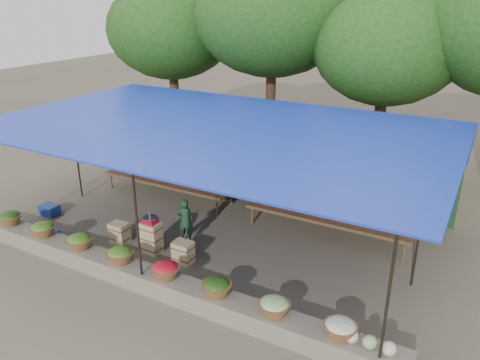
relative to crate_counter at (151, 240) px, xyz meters
The scene contains 16 objects.
ground 1.82m from the crate_counter, 61.48° to the left, with size 60.00×60.00×0.00m, color brown.
stone_curb 1.46m from the crate_counter, 53.92° to the right, with size 10.60×0.55×0.40m, color #665F51.
stall_canopy 3.00m from the crate_counter, 62.41° to the left, with size 10.80×6.60×2.82m.
produce_baskets 1.42m from the crate_counter, 57.23° to the right, with size 8.98×0.58×0.34m.
netting_backdrop 4.89m from the crate_counter, 79.73° to the left, with size 10.60×0.06×2.50m, color #234E1B.
tree_row 8.94m from the crate_counter, 79.94° to the left, with size 16.51×5.50×7.12m.
fruit_table_left 3.37m from the crate_counter, 119.20° to the left, with size 4.21×0.95×0.93m.
fruit_table_right 4.47m from the crate_counter, 41.02° to the left, with size 4.21×0.95×0.93m.
crate_counter is the anchor object (origin of this frame).
weighing_scale 0.54m from the crate_counter, ahead, with size 0.33×0.33×0.35m.
vendor_seated 0.96m from the crate_counter, 62.29° to the left, with size 0.41×0.27×1.13m, color #1C3E26.
customer_left 4.84m from the crate_counter, 132.06° to the left, with size 0.90×0.70×1.86m, color slate.
customer_mid 4.62m from the crate_counter, 57.15° to the left, with size 1.04×0.60×1.61m, color slate.
customer_right 5.50m from the crate_counter, 41.73° to the left, with size 0.94×0.39×1.60m, color slate.
blue_crate_front 2.68m from the crate_counter, 163.92° to the right, with size 0.44×0.32×0.26m, color navy.
blue_crate_back 3.74m from the crate_counter, behind, with size 0.49×0.35×0.29m, color navy.
Camera 1 is at (5.69, -9.02, 5.71)m, focal length 35.00 mm.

